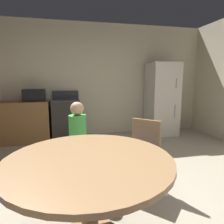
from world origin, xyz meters
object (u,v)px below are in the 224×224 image
microwave (34,95)px  person_child (78,141)px  refrigerator (162,99)px  chair_northeast (142,150)px  oven_range (66,119)px  dining_table (89,175)px

microwave → person_child: (0.83, -2.05, -0.45)m
refrigerator → chair_northeast: refrigerator is taller
oven_range → chair_northeast: bearing=-68.2°
refrigerator → person_child: 2.95m
refrigerator → chair_northeast: 2.71m
chair_northeast → person_child: 0.82m
oven_range → microwave: (-0.66, -0.00, 0.56)m
dining_table → chair_northeast: size_ratio=1.52×
refrigerator → dining_table: bearing=-125.0°
oven_range → person_child: size_ratio=1.01×
oven_range → microwave: size_ratio=2.50×
person_child → microwave: bearing=-160.3°
oven_range → dining_table: 3.08m
chair_northeast → oven_range: bearing=-113.1°
refrigerator → dining_table: size_ratio=1.33×
oven_range → refrigerator: 2.36m
microwave → dining_table: (0.87, -3.06, -0.42)m
oven_range → refrigerator: size_ratio=0.62×
microwave → dining_table: 3.21m
dining_table → chair_northeast: (0.72, 0.72, -0.11)m
refrigerator → person_child: refrigerator is taller
refrigerator → microwave: (-2.98, 0.05, 0.15)m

